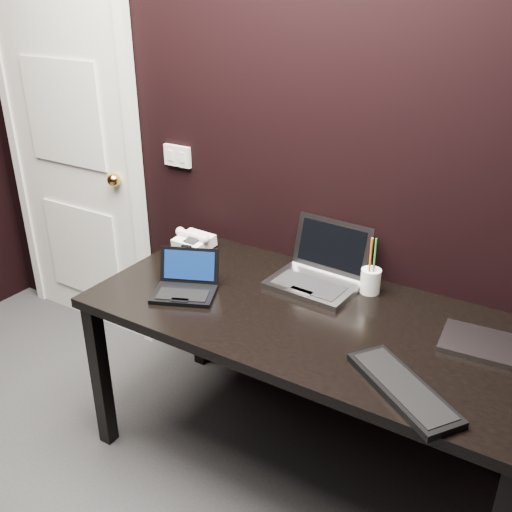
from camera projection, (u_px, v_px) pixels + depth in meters
The scene contains 11 objects.
wall_back at pixel (294, 134), 2.36m from camera, with size 4.00×4.00×0.00m, color black.
door at pixel (72, 151), 3.09m from camera, with size 0.99×0.10×2.14m.
wall_switch at pixel (177, 156), 2.72m from camera, with size 0.15×0.02×0.10m.
desk at pixel (308, 330), 2.18m from camera, with size 1.70×0.80×0.74m.
netbook at pixel (186, 286), 2.28m from camera, with size 0.31×0.30×0.16m.
silver_laptop at pixel (318, 274), 2.34m from camera, with size 0.36×0.33×0.24m.
ext_keyboard at pixel (403, 388), 1.73m from camera, with size 0.42×0.35×0.03m.
closed_laptop at pixel (485, 345), 1.94m from camera, with size 0.30×0.23×0.02m.
desk_phone at pixel (194, 241), 2.67m from camera, with size 0.20×0.16×0.10m.
mobile_phone at pixel (186, 258), 2.51m from camera, with size 0.06×0.05×0.09m.
pen_cup at pixel (371, 280), 2.27m from camera, with size 0.09×0.09×0.24m.
Camera 1 is at (1.11, -0.27, 1.86)m, focal length 40.00 mm.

